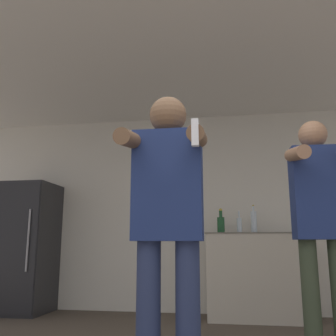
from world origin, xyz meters
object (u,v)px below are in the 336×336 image
at_px(bottle_short_whiskey, 254,222).
at_px(bottle_green_wine, 221,224).
at_px(person_woman_foreground, 168,215).
at_px(bottle_brown_liquor, 239,225).
at_px(refrigerator, 27,247).
at_px(person_man_side, 320,214).

height_order(bottle_short_whiskey, bottle_green_wine, bottle_short_whiskey).
bearing_deg(person_woman_foreground, bottle_short_whiskey, 75.24).
xyz_separation_m(bottle_green_wine, bottle_brown_liquor, (0.22, 0.00, -0.02)).
height_order(refrigerator, bottle_short_whiskey, refrigerator).
bearing_deg(bottle_brown_liquor, refrigerator, -178.90).
bearing_deg(refrigerator, person_man_side, -29.30).
bearing_deg(person_man_side, bottle_green_wine, 111.40).
relative_size(bottle_brown_liquor, person_woman_foreground, 0.15).
xyz_separation_m(bottle_short_whiskey, person_man_side, (0.33, -1.85, -0.06)).
bearing_deg(bottle_green_wine, bottle_short_whiskey, 0.00).
bearing_deg(person_woman_foreground, bottle_green_wine, 84.03).
bearing_deg(person_man_side, bottle_short_whiskey, 100.23).
xyz_separation_m(bottle_green_wine, person_man_side, (0.72, -1.85, -0.04)).
distance_m(person_woman_foreground, person_man_side, 1.16).
xyz_separation_m(refrigerator, bottle_brown_liquor, (2.70, 0.05, 0.26)).
relative_size(refrigerator, person_woman_foreground, 0.93).
height_order(bottle_short_whiskey, person_man_side, person_man_side).
bearing_deg(refrigerator, bottle_green_wine, 1.20).
distance_m(bottle_short_whiskey, bottle_brown_liquor, 0.18).
relative_size(bottle_green_wine, person_woman_foreground, 0.17).
distance_m(refrigerator, bottle_short_whiskey, 2.89).
height_order(bottle_green_wine, bottle_brown_liquor, bottle_green_wine).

